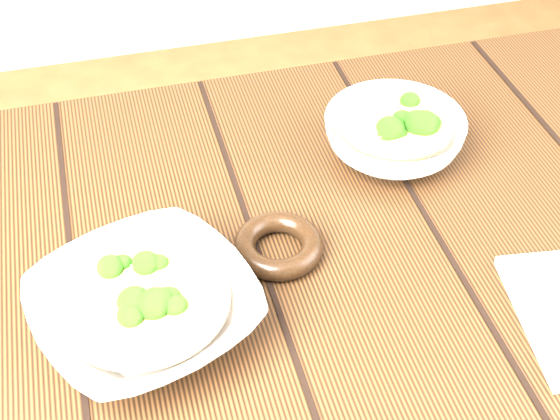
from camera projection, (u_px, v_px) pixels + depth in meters
name	position (u px, v px, depth m)	size (l,w,h in m)	color
table	(288.00, 351.00, 0.90)	(1.20, 0.80, 0.75)	#341F0F
soup_bowl_front	(145.00, 308.00, 0.76)	(0.27, 0.27, 0.06)	silver
soup_bowl_back	(394.00, 135.00, 0.96)	(0.22, 0.22, 0.06)	silver
trivet	(278.00, 246.00, 0.85)	(0.10, 0.10, 0.02)	black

